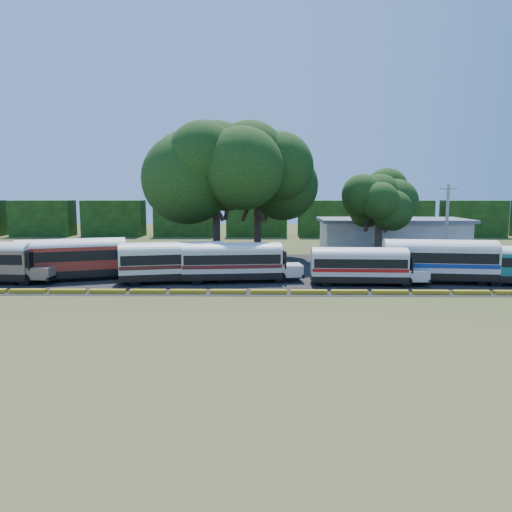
{
  "coord_description": "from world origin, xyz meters",
  "views": [
    {
      "loc": [
        1.1,
        -35.38,
        7.62
      ],
      "look_at": [
        0.5,
        6.0,
        2.18
      ],
      "focal_mm": 35.0,
      "sensor_mm": 36.0,
      "label": 1
    }
  ],
  "objects_px": {
    "bus_red": "(75,256)",
    "bus_cream_west": "(174,260)",
    "tree_west": "(216,165)",
    "bus_white_red": "(361,264)"
  },
  "relations": [
    {
      "from": "bus_red",
      "to": "bus_cream_west",
      "type": "distance_m",
      "value": 8.79
    },
    {
      "from": "bus_white_red",
      "to": "tree_west",
      "type": "bearing_deg",
      "value": 139.11
    },
    {
      "from": "bus_red",
      "to": "bus_cream_west",
      "type": "xyz_separation_m",
      "value": [
        8.71,
        -1.14,
        -0.12
      ]
    },
    {
      "from": "tree_west",
      "to": "bus_cream_west",
      "type": "bearing_deg",
      "value": -102.53
    },
    {
      "from": "bus_cream_west",
      "to": "tree_west",
      "type": "distance_m",
      "value": 14.1
    },
    {
      "from": "bus_red",
      "to": "bus_white_red",
      "type": "bearing_deg",
      "value": -23.9
    },
    {
      "from": "bus_cream_west",
      "to": "tree_west",
      "type": "relative_size",
      "value": 0.72
    },
    {
      "from": "bus_red",
      "to": "bus_cream_west",
      "type": "bearing_deg",
      "value": -26.68
    },
    {
      "from": "bus_cream_west",
      "to": "bus_white_red",
      "type": "relative_size",
      "value": 1.13
    },
    {
      "from": "bus_white_red",
      "to": "tree_west",
      "type": "height_order",
      "value": "tree_west"
    }
  ]
}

